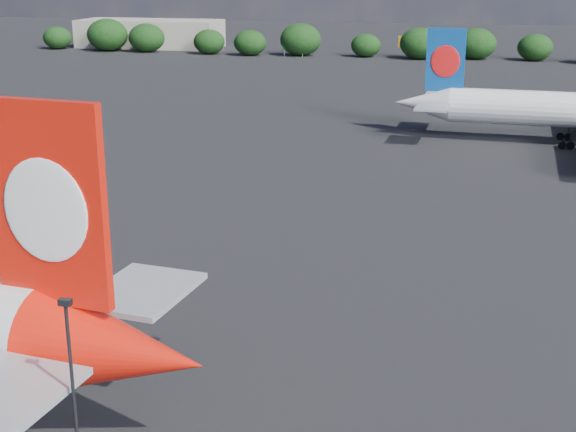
# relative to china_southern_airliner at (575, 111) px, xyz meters

# --- Properties ---
(ground) EXTENTS (500.00, 500.00, 0.00)m
(ground) POSITION_rel_china_southern_airliner_xyz_m (-42.26, -16.98, -4.74)
(ground) COLOR black
(ground) RESTS_ON ground
(china_southern_airliner) EXTENTS (47.64, 45.29, 15.55)m
(china_southern_airliner) POSITION_rel_china_southern_airliner_xyz_m (0.00, 0.00, 0.00)
(china_southern_airliner) COLOR silver
(china_southern_airliner) RESTS_ON ground
(apron_lamp_post) EXTENTS (0.55, 0.30, 10.73)m
(apron_lamp_post) POSITION_rel_china_southern_airliner_xyz_m (-31.17, -86.68, 1.27)
(apron_lamp_post) COLOR black
(apron_lamp_post) RESTS_ON ground
(terminal_building) EXTENTS (42.00, 16.00, 8.00)m
(terminal_building) POSITION_rel_china_southern_airliner_xyz_m (-107.26, 115.02, -0.74)
(terminal_building) COLOR gray
(terminal_building) RESTS_ON ground
(highway_sign) EXTENTS (6.00, 0.30, 4.50)m
(highway_sign) POSITION_rel_china_southern_airliner_xyz_m (-60.26, 99.02, -1.61)
(highway_sign) COLOR #125D1B
(highway_sign) RESTS_ON ground
(billboard_yellow) EXTENTS (5.00, 0.30, 5.50)m
(billboard_yellow) POSITION_rel_china_southern_airliner_xyz_m (-30.26, 105.02, -0.87)
(billboard_yellow) COLOR yellow
(billboard_yellow) RESTS_ON ground
(horizon_treeline) EXTENTS (202.84, 16.83, 9.07)m
(horizon_treeline) POSITION_rel_china_southern_airliner_xyz_m (-36.99, 101.84, -0.83)
(horizon_treeline) COLOR black
(horizon_treeline) RESTS_ON ground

